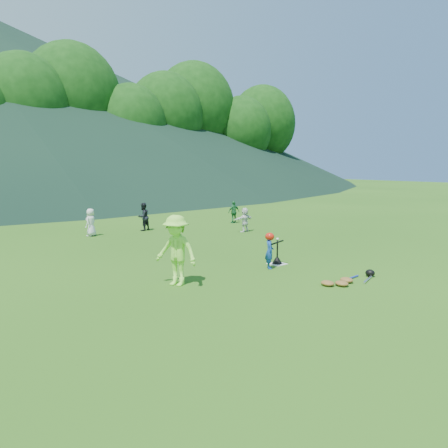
% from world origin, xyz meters
% --- Properties ---
extents(ground, '(120.00, 120.00, 0.00)m').
position_xyz_m(ground, '(0.00, 0.00, 0.00)').
color(ground, '#265513').
rests_on(ground, ground).
extents(home_plate, '(0.45, 0.45, 0.02)m').
position_xyz_m(home_plate, '(0.00, 0.00, 0.01)').
color(home_plate, silver).
rests_on(home_plate, ground).
extents(baseball, '(0.08, 0.08, 0.08)m').
position_xyz_m(baseball, '(0.00, 0.00, 0.74)').
color(baseball, white).
rests_on(baseball, batting_tee).
extents(batter_child, '(0.39, 0.43, 0.98)m').
position_xyz_m(batter_child, '(-0.54, -0.24, 0.49)').
color(batter_child, '#164098').
rests_on(batter_child, ground).
extents(adult_coach, '(1.01, 1.25, 1.69)m').
position_xyz_m(adult_coach, '(-3.45, -0.09, 0.84)').
color(adult_coach, '#95F046').
rests_on(adult_coach, ground).
extents(fielder_a, '(0.65, 0.60, 1.11)m').
position_xyz_m(fielder_a, '(-2.39, 8.10, 0.56)').
color(fielder_a, silver).
rests_on(fielder_a, ground).
extents(fielder_b, '(0.70, 0.62, 1.21)m').
position_xyz_m(fielder_b, '(-0.04, 8.13, 0.60)').
color(fielder_b, black).
rests_on(fielder_b, ground).
extents(fielder_c, '(0.66, 0.32, 1.08)m').
position_xyz_m(fielder_c, '(4.60, 7.62, 0.54)').
color(fielder_c, '#216F38').
rests_on(fielder_c, ground).
extents(fielder_d, '(0.98, 0.37, 1.03)m').
position_xyz_m(fielder_d, '(3.20, 5.17, 0.52)').
color(fielder_d, silver).
rests_on(fielder_d, ground).
extents(batting_tee, '(0.30, 0.30, 0.68)m').
position_xyz_m(batting_tee, '(0.00, 0.00, 0.13)').
color(batting_tee, black).
rests_on(batting_tee, home_plate).
extents(batter_gear, '(0.73, 0.26, 0.34)m').
position_xyz_m(batter_gear, '(-0.52, -0.24, 0.88)').
color(batter_gear, red).
rests_on(batter_gear, ground).
extents(equipment_pile, '(1.80, 0.64, 0.19)m').
position_xyz_m(equipment_pile, '(-0.05, -2.46, 0.07)').
color(equipment_pile, olive).
rests_on(equipment_pile, ground).
extents(outfield_fence, '(70.07, 0.08, 1.33)m').
position_xyz_m(outfield_fence, '(0.00, 28.00, 0.70)').
color(outfield_fence, gray).
rests_on(outfield_fence, ground).
extents(tree_line, '(70.04, 11.40, 14.82)m').
position_xyz_m(tree_line, '(0.20, 33.83, 8.21)').
color(tree_line, '#382314').
rests_on(tree_line, ground).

